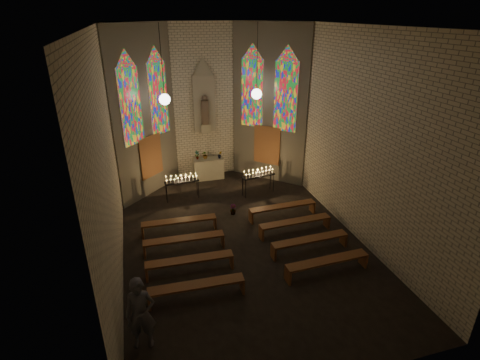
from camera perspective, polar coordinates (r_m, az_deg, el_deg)
name	(u,v)px	position (r m, az deg, el deg)	size (l,w,h in m)	color
floor	(240,238)	(13.45, 0.01, -8.84)	(12.00, 12.00, 0.00)	black
room	(216,113)	(14.98, -3.62, 10.21)	(8.22, 12.43, 7.00)	beige
altar	(209,169)	(17.93, -4.82, 1.75)	(1.40, 0.60, 1.00)	#B0AC90
flower_vase_left	(197,155)	(17.67, -6.55, 3.81)	(0.22, 0.15, 0.42)	#4C723F
flower_vase_center	(205,155)	(17.73, -5.30, 3.88)	(0.35, 0.30, 0.39)	#4C723F
flower_vase_right	(220,155)	(17.70, -3.09, 3.88)	(0.20, 0.16, 0.37)	#4C723F
aisle_flower_pot	(233,209)	(14.82, -1.09, -4.51)	(0.23, 0.23, 0.42)	#4C723F
votive_stand_left	(182,180)	(15.88, -8.90, 0.03)	(1.45, 0.41, 1.05)	black
votive_stand_right	(258,174)	(16.18, 2.83, 0.93)	(1.53, 0.63, 1.09)	black
pew_left_0	(179,222)	(13.74, -9.25, -6.37)	(2.68, 0.47, 0.51)	brown
pew_right_0	(283,208)	(14.62, 6.51, -4.19)	(2.68, 0.47, 0.51)	brown
pew_left_1	(184,240)	(12.72, -8.53, -9.04)	(2.68, 0.47, 0.51)	brown
pew_right_1	(295,223)	(13.67, 8.41, -6.48)	(2.68, 0.47, 0.51)	brown
pew_left_2	(190,261)	(11.74, -7.67, -12.17)	(2.68, 0.47, 0.51)	brown
pew_right_2	(310,241)	(12.76, 10.60, -9.10)	(2.68, 0.47, 0.51)	brown
pew_left_3	(197,287)	(10.80, -6.63, -15.85)	(2.68, 0.47, 0.51)	brown
pew_right_3	(327,262)	(11.90, 13.16, -12.09)	(2.68, 0.47, 0.51)	brown
visitor	(141,314)	(9.50, -14.89, -19.09)	(0.70, 0.46, 1.91)	#494A53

